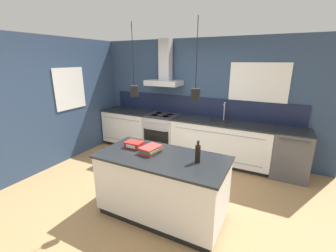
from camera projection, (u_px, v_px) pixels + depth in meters
ground_plane at (154, 194)px, 3.75m from camera, size 16.00×16.00×0.00m
wall_back at (196, 96)px, 5.09m from camera, size 5.60×2.49×2.60m
wall_left at (75, 99)px, 5.03m from camera, size 0.08×3.80×2.60m
counter_run_left at (129, 127)px, 5.82m from camera, size 1.26×0.64×0.91m
counter_run_sink at (220, 142)px, 4.78m from camera, size 2.07×0.64×1.30m
oven_range at (162, 133)px, 5.39m from camera, size 0.74×0.66×0.91m
dishwasher at (291, 154)px, 4.20m from camera, size 0.63×0.65×0.91m
kitchen_island at (162, 186)px, 3.14m from camera, size 1.77×0.87×0.91m
bottle_on_island at (198, 154)px, 2.80m from camera, size 0.07×0.07×0.29m
book_stack at (151, 150)px, 3.11m from camera, size 0.26×0.32×0.09m
red_supply_box at (134, 145)px, 3.30m from camera, size 0.25×0.18×0.09m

